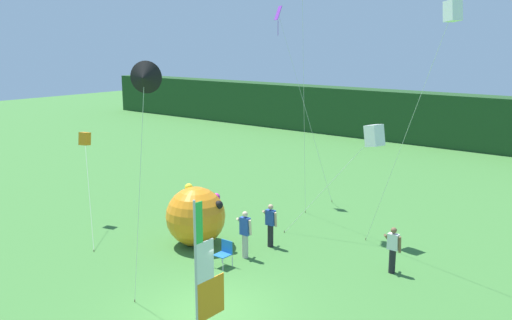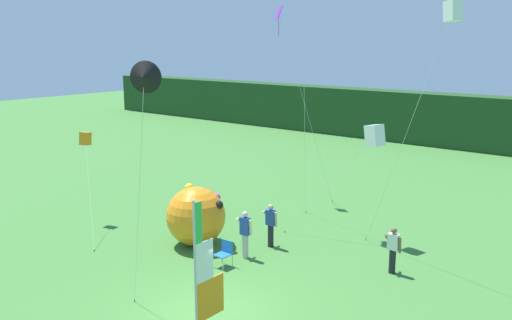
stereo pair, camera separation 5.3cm
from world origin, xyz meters
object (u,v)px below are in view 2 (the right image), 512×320
at_px(person_near_banner, 245,233).
at_px(person_far_left, 271,224).
at_px(kite_purple_diamond_0, 284,31).
at_px(kite_orange_box_1, 85,139).
at_px(inflatable_balloon, 196,216).
at_px(folding_chair, 224,252).
at_px(kite_black_delta_2, 144,78).
at_px(kite_white_box_4, 375,136).
at_px(banner_flag, 204,277).
at_px(kite_white_box_5, 452,13).
at_px(person_mid_field, 393,249).

bearing_deg(person_near_banner, person_far_left, 88.58).
relative_size(kite_purple_diamond_0, kite_orange_box_1, 2.39).
height_order(person_near_banner, inflatable_balloon, inflatable_balloon).
relative_size(inflatable_balloon, kite_orange_box_1, 0.60).
relative_size(folding_chair, kite_black_delta_2, 0.13).
distance_m(person_near_banner, kite_black_delta_2, 7.73).
bearing_deg(folding_chair, kite_white_box_4, 63.92).
bearing_deg(banner_flag, inflatable_balloon, 136.62).
bearing_deg(person_near_banner, inflatable_balloon, -175.70).
xyz_separation_m(kite_orange_box_1, kite_white_box_5, (13.88, 3.42, 4.84)).
distance_m(kite_white_box_4, kite_white_box_5, 5.72).
bearing_deg(person_far_left, person_near_banner, -91.42).
bearing_deg(kite_black_delta_2, kite_orange_box_1, 154.97).
distance_m(person_far_left, kite_orange_box_1, 8.77).
height_order(kite_black_delta_2, kite_white_box_4, kite_black_delta_2).
bearing_deg(person_far_left, kite_orange_box_1, -163.68).
relative_size(kite_black_delta_2, kite_white_box_4, 1.56).
bearing_deg(person_far_left, kite_white_box_5, 10.39).
bearing_deg(banner_flag, folding_chair, 126.59).
relative_size(person_mid_field, person_far_left, 0.96).
xyz_separation_m(person_near_banner, person_mid_field, (4.66, 2.05, -0.08)).
distance_m(banner_flag, folding_chair, 5.28).
height_order(folding_chair, kite_black_delta_2, kite_black_delta_2).
relative_size(person_far_left, kite_white_box_5, 0.19).
xyz_separation_m(person_mid_field, inflatable_balloon, (-6.93, -2.22, 0.29)).
bearing_deg(inflatable_balloon, kite_black_delta_2, -56.58).
relative_size(banner_flag, person_mid_field, 2.47).
relative_size(banner_flag, inflatable_balloon, 1.70).
distance_m(folding_chair, kite_black_delta_2, 7.43).
bearing_deg(kite_white_box_5, inflatable_balloon, -161.80).
xyz_separation_m(person_far_left, folding_chair, (-0.10, -2.47, -0.36)).
bearing_deg(kite_white_box_5, person_near_banner, -156.90).
distance_m(folding_chair, kite_purple_diamond_0, 11.90).
bearing_deg(kite_orange_box_1, person_far_left, 16.32).
bearing_deg(person_near_banner, kite_orange_box_1, -173.51).
distance_m(person_mid_field, kite_white_box_4, 4.53).
xyz_separation_m(inflatable_balloon, kite_white_box_4, (4.88, 4.60, 2.97)).
bearing_deg(inflatable_balloon, kite_white_box_5, 18.20).
bearing_deg(kite_orange_box_1, kite_white_box_5, 13.85).
relative_size(kite_purple_diamond_0, kite_white_box_4, 2.02).
bearing_deg(kite_black_delta_2, kite_purple_diamond_0, 111.00).
xyz_separation_m(kite_purple_diamond_0, kite_black_delta_2, (4.80, -12.50, -1.38)).
bearing_deg(person_near_banner, person_mid_field, 23.72).
height_order(kite_purple_diamond_0, kite_white_box_4, kite_purple_diamond_0).
bearing_deg(kite_purple_diamond_0, banner_flag, -61.54).
bearing_deg(banner_flag, person_mid_field, 76.76).
bearing_deg(folding_chair, banner_flag, -53.41).
distance_m(inflatable_balloon, kite_white_box_5, 11.24).
distance_m(banner_flag, kite_white_box_5, 10.44).
bearing_deg(kite_purple_diamond_0, kite_white_box_4, -24.84).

